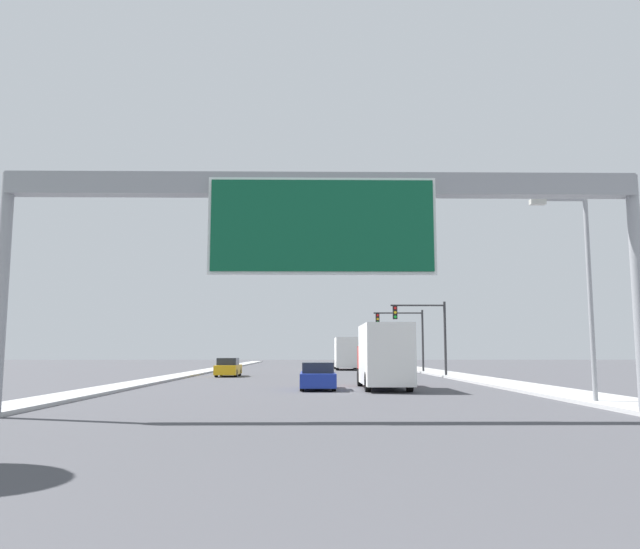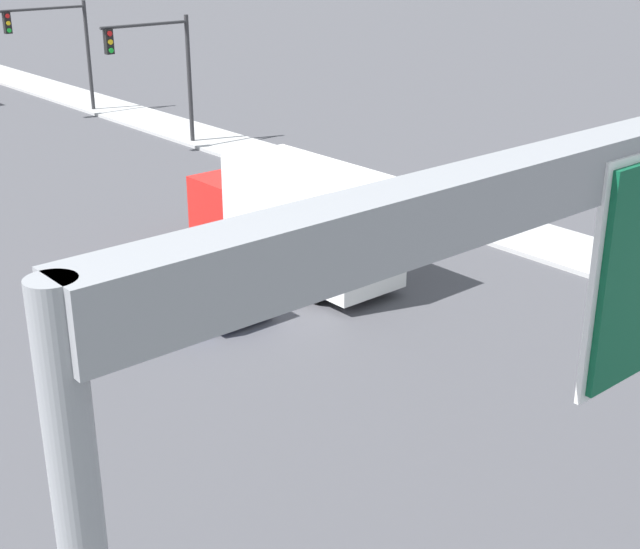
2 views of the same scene
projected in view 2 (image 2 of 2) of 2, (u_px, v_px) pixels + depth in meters
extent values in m
cube|color=#ACACAC|center=(93.00, 103.00, 51.38)|extent=(3.00, 120.00, 0.15)
cube|color=navy|center=(200.00, 285.00, 24.56)|extent=(1.82, 4.57, 0.71)
cube|color=#1E232D|center=(203.00, 267.00, 24.17)|extent=(1.60, 2.38, 0.54)
cylinder|color=black|center=(149.00, 285.00, 25.15)|extent=(0.22, 0.64, 0.64)
cylinder|color=black|center=(196.00, 271.00, 26.12)|extent=(0.22, 0.64, 0.64)
cylinder|color=black|center=(205.00, 316.00, 23.16)|extent=(0.22, 0.64, 0.64)
cylinder|color=black|center=(254.00, 300.00, 24.12)|extent=(0.22, 0.64, 0.64)
cube|color=red|center=(234.00, 207.00, 28.65)|extent=(2.17, 2.15, 2.01)
cube|color=silver|center=(311.00, 220.00, 25.75)|extent=(2.35, 5.52, 3.09)
cylinder|color=black|center=(211.00, 239.00, 28.25)|extent=(0.28, 1.00, 1.00)
cylinder|color=black|center=(263.00, 225.00, 29.50)|extent=(0.28, 1.00, 1.00)
cylinder|color=black|center=(315.00, 285.00, 24.65)|extent=(0.28, 1.00, 1.00)
cylinder|color=black|center=(369.00, 268.00, 25.90)|extent=(0.28, 1.00, 1.00)
cylinder|color=#2D2D30|center=(189.00, 81.00, 41.24)|extent=(0.20, 0.20, 5.93)
cylinder|color=#2D2D30|center=(145.00, 25.00, 38.95)|extent=(4.29, 0.14, 0.14)
cube|color=black|center=(109.00, 42.00, 38.08)|extent=(0.35, 0.28, 1.05)
cylinder|color=red|center=(110.00, 34.00, 37.83)|extent=(0.22, 0.04, 0.22)
cylinder|color=yellow|center=(110.00, 42.00, 37.96)|extent=(0.22, 0.04, 0.22)
cylinder|color=green|center=(111.00, 50.00, 38.09)|extent=(0.22, 0.04, 0.22)
cylinder|color=#2D2D30|center=(89.00, 57.00, 48.29)|extent=(0.20, 0.20, 5.94)
cylinder|color=#2D2D30|center=(42.00, 9.00, 45.89)|extent=(4.66, 0.14, 0.14)
cube|color=black|center=(7.00, 23.00, 44.92)|extent=(0.35, 0.28, 1.05)
cylinder|color=red|center=(7.00, 16.00, 44.68)|extent=(0.22, 0.04, 0.22)
cylinder|color=yellow|center=(8.00, 23.00, 44.81)|extent=(0.22, 0.04, 0.22)
cylinder|color=green|center=(9.00, 30.00, 44.94)|extent=(0.22, 0.04, 0.22)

